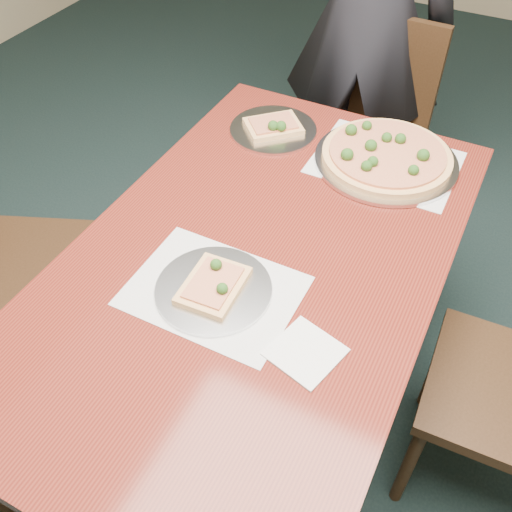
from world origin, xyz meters
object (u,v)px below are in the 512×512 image
at_px(pizza_pan, 386,157).
at_px(slice_plate_near, 214,287).
at_px(dining_table, 256,280).
at_px(diner, 368,17).
at_px(chair_far, 370,123).
at_px(slice_plate_far, 273,128).

bearing_deg(pizza_pan, slice_plate_near, -106.76).
distance_m(dining_table, diner, 1.22).
distance_m(diner, slice_plate_near, 1.35).
xyz_separation_m(diner, slice_plate_near, (0.10, -1.34, -0.12)).
bearing_deg(dining_table, diner, 96.44).
bearing_deg(chair_far, diner, 133.63).
height_order(diner, slice_plate_near, diner).
relative_size(diner, slice_plate_near, 6.31).
relative_size(chair_far, slice_plate_near, 3.25).
bearing_deg(dining_table, slice_plate_near, -103.72).
distance_m(dining_table, pizza_pan, 0.57).
distance_m(pizza_pan, slice_plate_near, 0.71).
bearing_deg(chair_far, pizza_pan, -67.82).
relative_size(pizza_pan, slice_plate_far, 1.53).
bearing_deg(pizza_pan, chair_far, 110.07).
bearing_deg(dining_table, pizza_pan, 72.40).
xyz_separation_m(chair_far, slice_plate_far, (-0.17, -0.55, 0.25)).
relative_size(diner, slice_plate_far, 6.31).
bearing_deg(dining_table, slice_plate_far, 111.32).
bearing_deg(diner, slice_plate_far, 75.53).
relative_size(slice_plate_near, slice_plate_far, 1.00).
distance_m(diner, slice_plate_far, 0.68).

